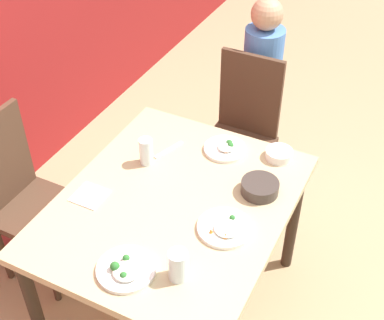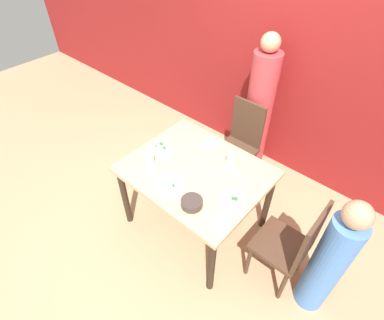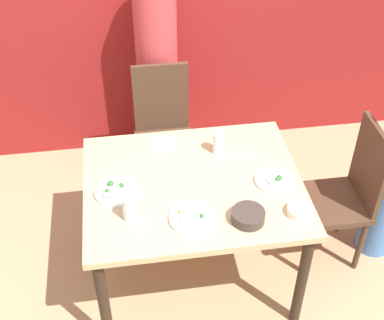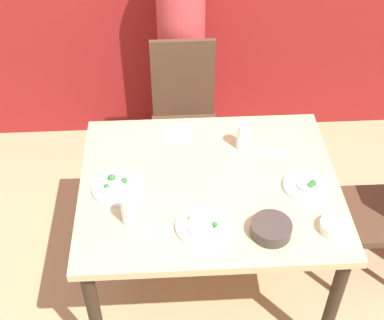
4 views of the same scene
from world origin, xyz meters
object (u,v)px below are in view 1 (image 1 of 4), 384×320
bowl_curry (260,187)px  plate_rice_adult (225,148)px  chair_child_spot (241,131)px  chair_adult_spot (25,196)px  person_child (259,98)px  glass_water_tall (178,265)px

bowl_curry → plate_rice_adult: bowl_curry is taller
chair_child_spot → plate_rice_adult: chair_child_spot is taller
chair_adult_spot → bowl_curry: 1.23m
chair_child_spot → bowl_curry: size_ratio=5.69×
bowl_curry → plate_rice_adult: size_ratio=0.82×
person_child → bowl_curry: (-0.99, -0.37, 0.21)m
chair_adult_spot → glass_water_tall: (-0.27, -1.05, 0.32)m
chair_child_spot → glass_water_tall: size_ratio=7.27×
person_child → plate_rice_adult: person_child is taller
chair_adult_spot → person_child: size_ratio=0.79×
plate_rice_adult → glass_water_tall: 0.81m
chair_child_spot → bowl_curry: bearing=-62.6°
chair_adult_spot → glass_water_tall: 1.13m
chair_adult_spot → chair_child_spot: size_ratio=1.00×
plate_rice_adult → glass_water_tall: size_ratio=1.56×
glass_water_tall → chair_adult_spot: bearing=75.4°
person_child → chair_child_spot: bearing=180.0°
chair_adult_spot → person_child: person_child is taller
plate_rice_adult → glass_water_tall: glass_water_tall is taller
bowl_curry → glass_water_tall: glass_water_tall is taller
chair_adult_spot → person_child: (1.31, -0.78, 0.07)m
chair_child_spot → bowl_curry: 0.85m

